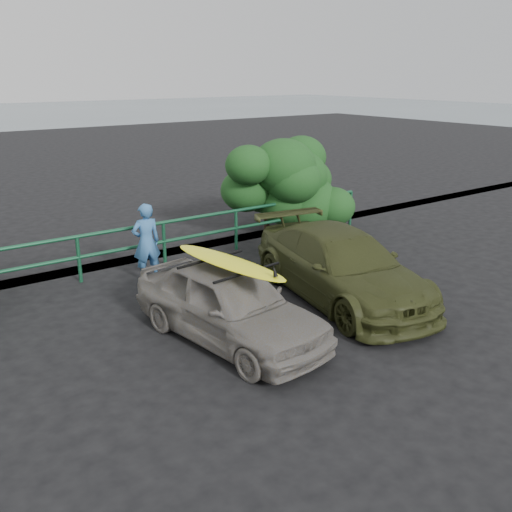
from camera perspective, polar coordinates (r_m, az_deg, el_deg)
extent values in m
plane|color=black|center=(9.01, 0.10, -10.33)|extent=(80.00, 80.00, 0.00)
imported|color=slate|center=(9.38, -2.71, -4.81)|extent=(1.98, 3.93, 1.29)
imported|color=#353A1A|center=(11.21, 8.53, -0.99)|extent=(2.71, 4.90, 1.34)
imported|color=teal|center=(12.30, -10.91, 1.39)|extent=(0.65, 0.47, 1.67)
ellipsoid|color=#FBFF1A|center=(9.13, -2.77, -0.60)|extent=(0.84, 2.59, 0.08)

